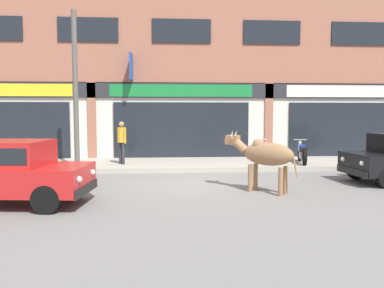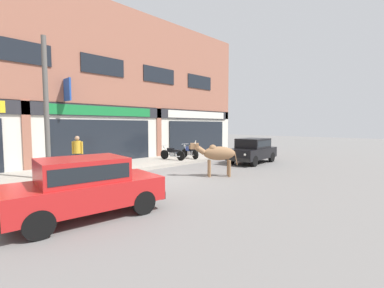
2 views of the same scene
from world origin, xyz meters
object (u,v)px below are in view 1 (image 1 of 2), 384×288
Objects in this scene: utility_pole at (76,90)px; cow at (265,154)px; car_0 at (7,169)px; motorcycle_1 at (302,153)px; pedestrian at (122,138)px; motorcycle_0 at (268,153)px.

cow is at bearing -33.09° from utility_pole.
motorcycle_1 is (8.79, 5.34, -0.26)m from car_0.
pedestrian reaches higher than car_0.
utility_pole reaches higher than pedestrian.
car_0 is 0.69× the size of utility_pole.
utility_pole reaches higher than motorcycle_1.
utility_pole is at bearing 84.07° from car_0.
car_0 reaches higher than motorcycle_1.
pedestrian is (-4.22, 4.58, 0.15)m from cow.
motorcycle_0 is at bearing 7.30° from utility_pole.
motorcycle_0 is at bearing 36.37° from car_0.
motorcycle_1 is 8.66m from utility_pole.
cow is 6.23m from pedestrian.
cow is at bearing -106.50° from motorcycle_0.
cow is 7.01m from utility_pole.
utility_pole is (0.48, 4.62, 2.06)m from car_0.
pedestrian is at bearing -179.97° from motorcycle_0.
utility_pole is at bearing -175.05° from motorcycle_1.
motorcycle_0 is at bearing 73.50° from cow.
pedestrian is (-6.87, 0.18, 0.60)m from motorcycle_1.
pedestrian is 0.30× the size of utility_pole.
cow is 0.96× the size of motorcycle_0.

